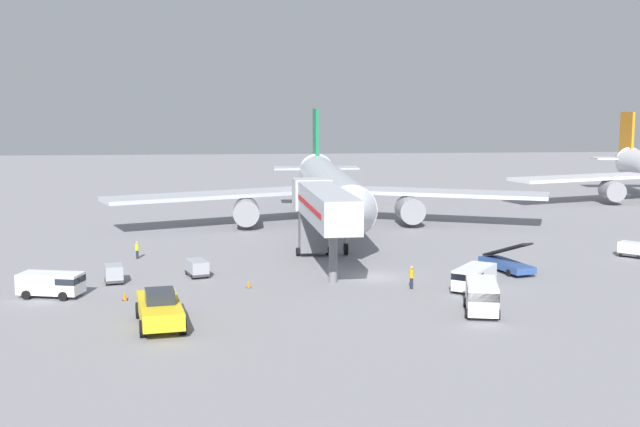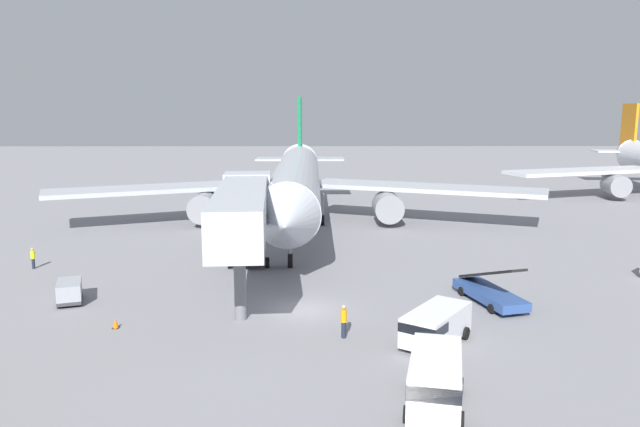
{
  "view_description": "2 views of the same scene",
  "coord_description": "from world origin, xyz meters",
  "px_view_note": "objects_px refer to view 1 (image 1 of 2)",
  "views": [
    {
      "loc": [
        -10.45,
        -66.89,
        14.9
      ],
      "look_at": [
        -3.23,
        15.35,
        3.23
      ],
      "focal_mm": 46.57,
      "sensor_mm": 36.0,
      "label": 1
    },
    {
      "loc": [
        0.67,
        -35.62,
        12.27
      ],
      "look_at": [
        1.1,
        15.49,
        3.21
      ],
      "focal_mm": 34.47,
      "sensor_mm": 36.0,
      "label": 2
    }
  ],
  "objects_px": {
    "jet_bridge": "(323,207)",
    "ground_crew_worker_foreground": "(412,277)",
    "service_van_outer_right": "(53,283)",
    "baggage_cart_mid_right": "(114,273)",
    "safety_cone_alpha": "(125,296)",
    "pushback_tug": "(160,309)",
    "ground_crew_worker_midground": "(137,249)",
    "baggage_cart_near_left": "(197,267)",
    "belt_loader_truck": "(507,263)",
    "airplane_at_gate": "(329,188)",
    "baggage_cart_mid_left": "(632,249)",
    "safety_cone_bravo": "(249,284)",
    "service_van_far_left": "(474,277)",
    "service_van_rear_left": "(482,296)"
  },
  "relations": [
    {
      "from": "belt_loader_truck",
      "to": "ground_crew_worker_midground",
      "type": "height_order",
      "value": "belt_loader_truck"
    },
    {
      "from": "belt_loader_truck",
      "to": "jet_bridge",
      "type": "bearing_deg",
      "value": 170.5
    },
    {
      "from": "service_van_outer_right",
      "to": "safety_cone_alpha",
      "type": "distance_m",
      "value": 5.78
    },
    {
      "from": "pushback_tug",
      "to": "jet_bridge",
      "type": "bearing_deg",
      "value": 54.81
    },
    {
      "from": "baggage_cart_mid_right",
      "to": "safety_cone_alpha",
      "type": "distance_m",
      "value": 6.05
    },
    {
      "from": "belt_loader_truck",
      "to": "baggage_cart_mid_left",
      "type": "distance_m",
      "value": 14.67
    },
    {
      "from": "safety_cone_alpha",
      "to": "safety_cone_bravo",
      "type": "bearing_deg",
      "value": 19.65
    },
    {
      "from": "service_van_far_left",
      "to": "baggage_cart_near_left",
      "type": "relative_size",
      "value": 1.7
    },
    {
      "from": "baggage_cart_mid_right",
      "to": "safety_cone_alpha",
      "type": "bearing_deg",
      "value": -73.71
    },
    {
      "from": "ground_crew_worker_foreground",
      "to": "ground_crew_worker_midground",
      "type": "relative_size",
      "value": 1.12
    },
    {
      "from": "ground_crew_worker_foreground",
      "to": "service_van_far_left",
      "type": "bearing_deg",
      "value": -11.71
    },
    {
      "from": "airplane_at_gate",
      "to": "safety_cone_bravo",
      "type": "relative_size",
      "value": 90.03
    },
    {
      "from": "service_van_rear_left",
      "to": "ground_crew_worker_midground",
      "type": "bearing_deg",
      "value": 140.03
    },
    {
      "from": "service_van_far_left",
      "to": "service_van_rear_left",
      "type": "relative_size",
      "value": 0.95
    },
    {
      "from": "service_van_far_left",
      "to": "service_van_rear_left",
      "type": "xyz_separation_m",
      "value": [
        -1.32,
        -6.83,
        0.2
      ]
    },
    {
      "from": "baggage_cart_mid_right",
      "to": "baggage_cart_near_left",
      "type": "xyz_separation_m",
      "value": [
        6.51,
        1.98,
        -0.05
      ]
    },
    {
      "from": "airplane_at_gate",
      "to": "jet_bridge",
      "type": "height_order",
      "value": "airplane_at_gate"
    },
    {
      "from": "safety_cone_bravo",
      "to": "ground_crew_worker_foreground",
      "type": "bearing_deg",
      "value": -6.9
    },
    {
      "from": "baggage_cart_near_left",
      "to": "ground_crew_worker_midground",
      "type": "relative_size",
      "value": 1.77
    },
    {
      "from": "airplane_at_gate",
      "to": "safety_cone_bravo",
      "type": "bearing_deg",
      "value": -107.6
    },
    {
      "from": "jet_bridge",
      "to": "baggage_cart_mid_left",
      "type": "height_order",
      "value": "jet_bridge"
    },
    {
      "from": "baggage_cart_mid_right",
      "to": "ground_crew_worker_foreground",
      "type": "relative_size",
      "value": 1.22
    },
    {
      "from": "belt_loader_truck",
      "to": "airplane_at_gate",
      "type": "bearing_deg",
      "value": 117.43
    },
    {
      "from": "ground_crew_worker_midground",
      "to": "service_van_rear_left",
      "type": "bearing_deg",
      "value": -39.97
    },
    {
      "from": "service_van_outer_right",
      "to": "ground_crew_worker_midground",
      "type": "distance_m",
      "value": 15.07
    },
    {
      "from": "baggage_cart_near_left",
      "to": "safety_cone_alpha",
      "type": "height_order",
      "value": "baggage_cart_near_left"
    },
    {
      "from": "ground_crew_worker_midground",
      "to": "airplane_at_gate",
      "type": "bearing_deg",
      "value": 39.95
    },
    {
      "from": "pushback_tug",
      "to": "service_van_outer_right",
      "type": "height_order",
      "value": "pushback_tug"
    },
    {
      "from": "airplane_at_gate",
      "to": "pushback_tug",
      "type": "xyz_separation_m",
      "value": [
        -15.02,
        -39.56,
        -3.45
      ]
    },
    {
      "from": "pushback_tug",
      "to": "safety_cone_bravo",
      "type": "height_order",
      "value": "pushback_tug"
    },
    {
      "from": "jet_bridge",
      "to": "ground_crew_worker_foreground",
      "type": "bearing_deg",
      "value": -53.44
    },
    {
      "from": "pushback_tug",
      "to": "service_van_outer_right",
      "type": "xyz_separation_m",
      "value": [
        -8.83,
        8.82,
        -0.12
      ]
    },
    {
      "from": "ground_crew_worker_midground",
      "to": "baggage_cart_near_left",
      "type": "bearing_deg",
      "value": -53.93
    },
    {
      "from": "airplane_at_gate",
      "to": "ground_crew_worker_foreground",
      "type": "distance_m",
      "value": 30.95
    },
    {
      "from": "pushback_tug",
      "to": "safety_cone_alpha",
      "type": "xyz_separation_m",
      "value": [
        -3.31,
        7.29,
        -0.86
      ]
    },
    {
      "from": "airplane_at_gate",
      "to": "safety_cone_bravo",
      "type": "height_order",
      "value": "airplane_at_gate"
    },
    {
      "from": "airplane_at_gate",
      "to": "service_van_far_left",
      "type": "height_order",
      "value": "airplane_at_gate"
    },
    {
      "from": "safety_cone_alpha",
      "to": "baggage_cart_mid_right",
      "type": "bearing_deg",
      "value": 106.29
    },
    {
      "from": "baggage_cart_mid_left",
      "to": "ground_crew_worker_midground",
      "type": "distance_m",
      "value": 46.16
    },
    {
      "from": "service_van_outer_right",
      "to": "safety_cone_bravo",
      "type": "relative_size",
      "value": 8.78
    },
    {
      "from": "jet_bridge",
      "to": "service_van_outer_right",
      "type": "distance_m",
      "value": 23.17
    },
    {
      "from": "service_van_rear_left",
      "to": "service_van_outer_right",
      "type": "bearing_deg",
      "value": 166.07
    },
    {
      "from": "pushback_tug",
      "to": "belt_loader_truck",
      "type": "distance_m",
      "value": 31.56
    },
    {
      "from": "airplane_at_gate",
      "to": "baggage_cart_mid_left",
      "type": "xyz_separation_m",
      "value": [
        26.58,
        -19.56,
        -3.83
      ]
    },
    {
      "from": "service_van_far_left",
      "to": "baggage_cart_mid_right",
      "type": "distance_m",
      "value": 28.59
    },
    {
      "from": "jet_bridge",
      "to": "belt_loader_truck",
      "type": "bearing_deg",
      "value": -9.5
    },
    {
      "from": "jet_bridge",
      "to": "baggage_cart_near_left",
      "type": "bearing_deg",
      "value": -167.77
    },
    {
      "from": "baggage_cart_near_left",
      "to": "baggage_cart_mid_left",
      "type": "bearing_deg",
      "value": 7.03
    },
    {
      "from": "airplane_at_gate",
      "to": "ground_crew_worker_midground",
      "type": "bearing_deg",
      "value": -140.05
    },
    {
      "from": "pushback_tug",
      "to": "ground_crew_worker_foreground",
      "type": "xyz_separation_m",
      "value": [
        18.46,
        9.02,
        -0.2
      ]
    }
  ]
}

